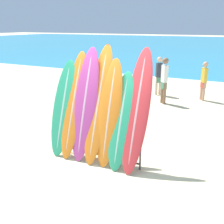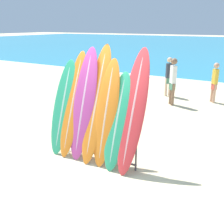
{
  "view_description": "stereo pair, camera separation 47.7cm",
  "coord_description": "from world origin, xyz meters",
  "px_view_note": "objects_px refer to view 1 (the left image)",
  "views": [
    {
      "loc": [
        2.54,
        -4.38,
        2.91
      ],
      "look_at": [
        -0.14,
        1.06,
        0.89
      ],
      "focal_mm": 42.0,
      "sensor_mm": 36.0,
      "label": 1
    },
    {
      "loc": [
        2.96,
        -4.15,
        2.91
      ],
      "look_at": [
        -0.14,
        1.06,
        0.89
      ],
      "focal_mm": 42.0,
      "sensor_mm": 36.0,
      "label": 2
    }
  ],
  "objects_px": {
    "surfboard_slot_6": "(137,111)",
    "person_mid_beach": "(159,74)",
    "surfboard_slot_0": "(63,108)",
    "person_far_left": "(164,79)",
    "surfboard_rack": "(96,140)",
    "surfboard_slot_1": "(74,105)",
    "surfboard_slot_2": "(85,104)",
    "surfboard_slot_3": "(98,104)",
    "surfboard_slot_4": "(109,113)",
    "surfboard_slot_5": "(121,121)",
    "person_near_water": "(204,80)"
  },
  "relations": [
    {
      "from": "surfboard_slot_1",
      "to": "surfboard_slot_3",
      "type": "relative_size",
      "value": 0.93
    },
    {
      "from": "surfboard_slot_6",
      "to": "person_mid_beach",
      "type": "relative_size",
      "value": 1.52
    },
    {
      "from": "person_near_water",
      "to": "surfboard_slot_3",
      "type": "bearing_deg",
      "value": 124.38
    },
    {
      "from": "surfboard_rack",
      "to": "surfboard_slot_3",
      "type": "height_order",
      "value": "surfboard_slot_3"
    },
    {
      "from": "surfboard_slot_3",
      "to": "person_near_water",
      "type": "relative_size",
      "value": 1.63
    },
    {
      "from": "surfboard_slot_3",
      "to": "person_mid_beach",
      "type": "xyz_separation_m",
      "value": [
        -0.44,
        6.11,
        -0.37
      ]
    },
    {
      "from": "surfboard_slot_1",
      "to": "surfboard_slot_4",
      "type": "relative_size",
      "value": 1.04
    },
    {
      "from": "surfboard_slot_4",
      "to": "person_near_water",
      "type": "xyz_separation_m",
      "value": [
        1.11,
        6.14,
        -0.28
      ]
    },
    {
      "from": "person_far_left",
      "to": "surfboard_rack",
      "type": "bearing_deg",
      "value": -44.08
    },
    {
      "from": "person_far_left",
      "to": "surfboard_slot_1",
      "type": "bearing_deg",
      "value": -51.23
    },
    {
      "from": "surfboard_slot_3",
      "to": "surfboard_slot_5",
      "type": "xyz_separation_m",
      "value": [
        0.59,
        -0.1,
        -0.26
      ]
    },
    {
      "from": "surfboard_slot_0",
      "to": "person_near_water",
      "type": "height_order",
      "value": "surfboard_slot_0"
    },
    {
      "from": "surfboard_rack",
      "to": "person_near_water",
      "type": "relative_size",
      "value": 1.38
    },
    {
      "from": "person_near_water",
      "to": "person_mid_beach",
      "type": "relative_size",
      "value": 0.95
    },
    {
      "from": "person_mid_beach",
      "to": "person_far_left",
      "type": "bearing_deg",
      "value": -107.31
    },
    {
      "from": "surfboard_slot_1",
      "to": "surfboard_slot_6",
      "type": "relative_size",
      "value": 0.94
    },
    {
      "from": "person_far_left",
      "to": "person_near_water",
      "type": "bearing_deg",
      "value": 88.76
    },
    {
      "from": "surfboard_slot_0",
      "to": "surfboard_slot_6",
      "type": "bearing_deg",
      "value": 1.97
    },
    {
      "from": "surfboard_slot_6",
      "to": "person_mid_beach",
      "type": "xyz_separation_m",
      "value": [
        -1.35,
        6.11,
        -0.35
      ]
    },
    {
      "from": "surfboard_slot_1",
      "to": "person_far_left",
      "type": "height_order",
      "value": "surfboard_slot_1"
    },
    {
      "from": "surfboard_slot_1",
      "to": "surfboard_slot_3",
      "type": "distance_m",
      "value": 0.63
    },
    {
      "from": "surfboard_rack",
      "to": "surfboard_slot_6",
      "type": "height_order",
      "value": "surfboard_slot_6"
    },
    {
      "from": "surfboard_slot_0",
      "to": "person_far_left",
      "type": "xyz_separation_m",
      "value": [
        1.01,
        4.99,
        -0.12
      ]
    },
    {
      "from": "surfboard_slot_1",
      "to": "person_near_water",
      "type": "distance_m",
      "value": 6.44
    },
    {
      "from": "surfboard_rack",
      "to": "surfboard_slot_3",
      "type": "bearing_deg",
      "value": 88.83
    },
    {
      "from": "surfboard_rack",
      "to": "surfboard_slot_1",
      "type": "height_order",
      "value": "surfboard_slot_1"
    },
    {
      "from": "surfboard_slot_4",
      "to": "surfboard_slot_6",
      "type": "height_order",
      "value": "surfboard_slot_6"
    },
    {
      "from": "surfboard_slot_1",
      "to": "surfboard_slot_3",
      "type": "xyz_separation_m",
      "value": [
        0.62,
        0.03,
        0.09
      ]
    },
    {
      "from": "surfboard_slot_3",
      "to": "person_far_left",
      "type": "xyz_separation_m",
      "value": [
        0.12,
        4.92,
        -0.3
      ]
    },
    {
      "from": "surfboard_slot_5",
      "to": "surfboard_slot_2",
      "type": "bearing_deg",
      "value": 176.0
    },
    {
      "from": "surfboard_slot_1",
      "to": "surfboard_slot_6",
      "type": "xyz_separation_m",
      "value": [
        1.53,
        0.02,
        0.07
      ]
    },
    {
      "from": "surfboard_slot_4",
      "to": "person_mid_beach",
      "type": "xyz_separation_m",
      "value": [
        -0.75,
        6.18,
        -0.24
      ]
    },
    {
      "from": "surfboard_slot_2",
      "to": "surfboard_slot_3",
      "type": "distance_m",
      "value": 0.32
    },
    {
      "from": "surfboard_slot_6",
      "to": "person_far_left",
      "type": "height_order",
      "value": "surfboard_slot_6"
    },
    {
      "from": "surfboard_slot_2",
      "to": "surfboard_slot_4",
      "type": "relative_size",
      "value": 1.09
    },
    {
      "from": "surfboard_slot_1",
      "to": "person_far_left",
      "type": "relative_size",
      "value": 1.34
    },
    {
      "from": "surfboard_slot_0",
      "to": "surfboard_slot_5",
      "type": "height_order",
      "value": "surfboard_slot_0"
    },
    {
      "from": "surfboard_rack",
      "to": "person_mid_beach",
      "type": "bearing_deg",
      "value": 94.06
    },
    {
      "from": "surfboard_slot_1",
      "to": "person_far_left",
      "type": "bearing_deg",
      "value": 81.45
    },
    {
      "from": "surfboard_rack",
      "to": "person_far_left",
      "type": "height_order",
      "value": "person_far_left"
    },
    {
      "from": "surfboard_slot_2",
      "to": "surfboard_slot_3",
      "type": "bearing_deg",
      "value": 7.19
    },
    {
      "from": "surfboard_slot_0",
      "to": "person_far_left",
      "type": "relative_size",
      "value": 1.22
    },
    {
      "from": "surfboard_slot_2",
      "to": "person_near_water",
      "type": "bearing_deg",
      "value": 74.18
    },
    {
      "from": "surfboard_slot_0",
      "to": "surfboard_slot_5",
      "type": "xyz_separation_m",
      "value": [
        1.49,
        -0.03,
        -0.07
      ]
    },
    {
      "from": "surfboard_slot_0",
      "to": "person_mid_beach",
      "type": "height_order",
      "value": "surfboard_slot_0"
    },
    {
      "from": "surfboard_rack",
      "to": "surfboard_slot_4",
      "type": "bearing_deg",
      "value": 8.68
    },
    {
      "from": "surfboard_slot_0",
      "to": "person_near_water",
      "type": "relative_size",
      "value": 1.39
    },
    {
      "from": "surfboard_slot_5",
      "to": "person_mid_beach",
      "type": "height_order",
      "value": "surfboard_slot_5"
    },
    {
      "from": "surfboard_slot_2",
      "to": "surfboard_rack",
      "type": "bearing_deg",
      "value": -15.33
    },
    {
      "from": "surfboard_slot_3",
      "to": "person_far_left",
      "type": "bearing_deg",
      "value": 88.6
    }
  ]
}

